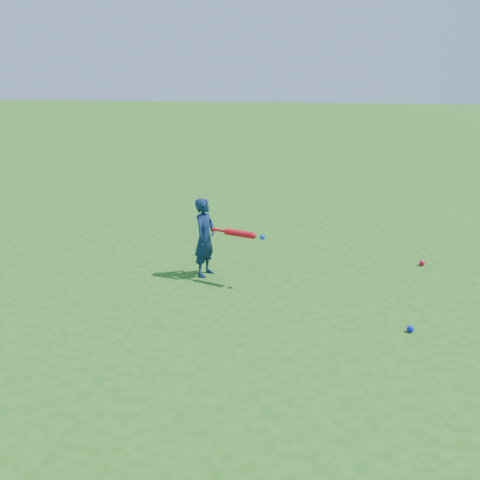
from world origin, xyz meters
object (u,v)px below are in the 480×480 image
at_px(child, 205,237).
at_px(ground_ball_blue, 410,329).
at_px(ground_ball_red, 422,263).
at_px(bat_swing, 241,234).

bearing_deg(child, ground_ball_blue, -101.69).
xyz_separation_m(ground_ball_red, bat_swing, (-2.25, -1.07, 0.60)).
xyz_separation_m(child, ground_ball_blue, (2.39, -1.15, -0.46)).
xyz_separation_m(ground_ball_red, ground_ball_blue, (-0.37, -2.01, -0.00)).
relative_size(ground_ball_red, ground_ball_blue, 1.07).
height_order(child, bat_swing, child).
relative_size(child, ground_ball_red, 13.37).
relative_size(ground_ball_blue, bat_swing, 0.10).
relative_size(ground_ball_red, bat_swing, 0.11).
xyz_separation_m(child, bat_swing, (0.50, -0.21, 0.14)).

